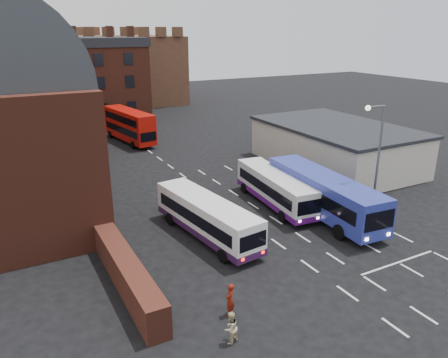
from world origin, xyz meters
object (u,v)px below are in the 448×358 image
bus_white_inbound (275,187)px  pedestrian_red (230,300)px  bus_blue (323,192)px  bus_red_double (129,125)px  pedestrian_beige (231,328)px  street_lamp (376,152)px  bus_white_outbound (207,215)px

bus_white_inbound → pedestrian_red: (-10.02, -10.70, -0.68)m
bus_blue → bus_red_double: size_ratio=1.16×
bus_white_inbound → bus_red_double: size_ratio=0.97×
pedestrian_beige → street_lamp: bearing=-175.3°
bus_red_double → pedestrian_red: bearing=72.3°
bus_white_inbound → street_lamp: bearing=136.4°
street_lamp → pedestrian_red: 16.23m
pedestrian_red → bus_blue: bearing=171.1°
bus_blue → pedestrian_beige: size_ratio=7.52×
street_lamp → pedestrian_red: size_ratio=4.89×
bus_white_outbound → pedestrian_red: bearing=-115.8°
street_lamp → pedestrian_beige: 17.74m
bus_white_inbound → street_lamp: (4.72, -5.41, 3.59)m
bus_white_outbound → pedestrian_red: 8.71m
bus_white_inbound → bus_blue: bus_blue is taller
bus_white_outbound → pedestrian_beige: (-3.71, -9.99, -0.80)m
bus_white_outbound → bus_red_double: bus_red_double is taller
pedestrian_red → street_lamp: bearing=159.5°
bus_blue → street_lamp: street_lamp is taller
bus_white_outbound → bus_white_inbound: 7.66m
bus_white_inbound → bus_blue: size_ratio=0.83×
bus_white_inbound → street_lamp: street_lamp is taller
bus_blue → street_lamp: size_ratio=1.38×
bus_white_outbound → bus_blue: bus_blue is taller
pedestrian_red → bus_white_outbound: bearing=-148.9°
bus_red_double → pedestrian_beige: (-6.71, -37.81, -1.32)m
bus_white_inbound → bus_blue: 3.94m
bus_blue → street_lamp: (2.78, -2.00, 3.27)m
bus_blue → pedestrian_red: (-11.96, -7.29, -1.00)m
bus_white_outbound → pedestrian_beige: bearing=-117.6°
bus_white_outbound → bus_red_double: size_ratio=0.99×
bus_red_double → pedestrian_beige: 38.43m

